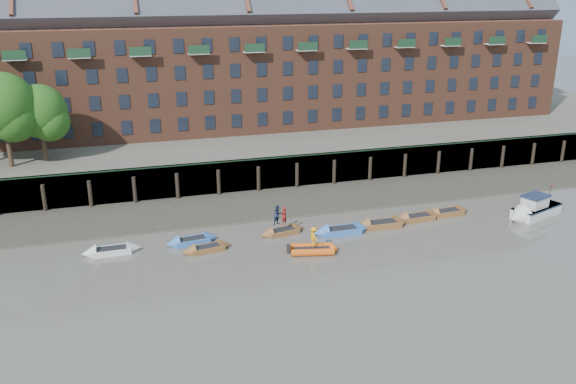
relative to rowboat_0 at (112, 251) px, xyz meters
name	(u,v)px	position (x,y,z in m)	size (l,w,h in m)	color
ground	(362,289)	(16.36, -10.77, -0.23)	(220.00, 220.00, 0.00)	#615B53
foreshore	(288,202)	(16.36, 7.23, -0.23)	(110.00, 8.00, 0.50)	#3D382F
mud_band	(299,214)	(16.36, 3.83, -0.23)	(110.00, 1.60, 0.10)	#4C4336
river_wall	(276,173)	(16.36, 11.61, 1.36)	(110.00, 1.23, 3.30)	#2D2A26
bank_terrace	(247,140)	(16.36, 25.23, 1.37)	(110.00, 28.00, 3.20)	#5E594D
apartment_terrace	(243,45)	(16.36, 26.22, 12.59)	(80.60, 15.56, 20.98)	brown
rowboat_0	(112,251)	(0.00, 0.00, 0.00)	(4.53, 1.37, 1.31)	silver
rowboat_1	(192,241)	(6.24, 0.18, -0.01)	(4.43, 1.80, 1.25)	#386ABF
rowboat_2	(207,248)	(7.16, -1.61, -0.02)	(4.16, 1.82, 1.17)	brown
rowboat_3	(283,232)	(13.74, -0.02, -0.02)	(4.28, 2.01, 1.20)	brown
rowboat_4	(341,231)	(18.48, -1.29, 0.02)	(4.96, 1.46, 1.44)	#386ABF
rowboat_5	(382,224)	(22.29, -0.95, 0.02)	(4.97, 1.48, 1.44)	brown
rowboat_6	(417,217)	(25.99, -0.37, 0.00)	(4.67, 1.63, 1.33)	brown
rowboat_7	(447,212)	(29.13, 0.01, 0.00)	(4.58, 1.60, 1.31)	brown
rib_tender	(314,249)	(15.08, -4.21, 0.04)	(3.74, 2.38, 0.63)	#E45712
motor_launch	(530,211)	(35.77, -2.68, 0.42)	(6.51, 4.01, 2.55)	silver
person_rower_a	(284,216)	(13.84, -0.04, 1.37)	(0.58, 0.38, 1.60)	maroon
person_rower_b	(278,215)	(13.39, 0.18, 1.41)	(0.82, 0.64, 1.68)	#19233F
person_rib_crew	(314,236)	(15.03, -4.24, 1.13)	(1.00, 0.58, 1.55)	orange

